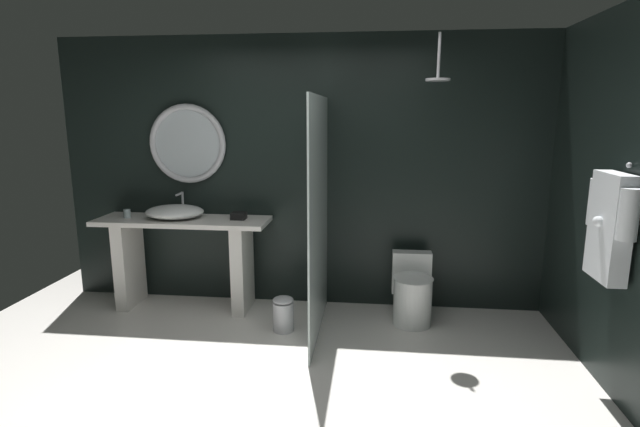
# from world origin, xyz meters

# --- Properties ---
(ground_plane) EXTENTS (5.76, 5.76, 0.00)m
(ground_plane) POSITION_xyz_m (0.00, 0.00, 0.00)
(ground_plane) COLOR silver
(back_wall_panel) EXTENTS (4.80, 0.10, 2.60)m
(back_wall_panel) POSITION_xyz_m (0.00, 1.90, 1.30)
(back_wall_panel) COLOR black
(back_wall_panel) RESTS_ON ground_plane
(side_wall_right) EXTENTS (0.10, 2.47, 2.60)m
(side_wall_right) POSITION_xyz_m (2.35, 0.76, 1.30)
(side_wall_right) COLOR black
(side_wall_right) RESTS_ON ground_plane
(vanity_counter) EXTENTS (1.65, 0.50, 0.89)m
(vanity_counter) POSITION_xyz_m (-1.13, 1.58, 0.55)
(vanity_counter) COLOR silver
(vanity_counter) RESTS_ON ground_plane
(vessel_sink) EXTENTS (0.56, 0.46, 0.22)m
(vessel_sink) POSITION_xyz_m (-1.21, 1.60, 0.95)
(vessel_sink) COLOR white
(vessel_sink) RESTS_ON vanity_counter
(tumbler_cup) EXTENTS (0.06, 0.06, 0.08)m
(tumbler_cup) POSITION_xyz_m (-1.67, 1.56, 0.93)
(tumbler_cup) COLOR silver
(tumbler_cup) RESTS_ON vanity_counter
(tissue_box) EXTENTS (0.13, 0.13, 0.07)m
(tissue_box) POSITION_xyz_m (-0.59, 1.62, 0.92)
(tissue_box) COLOR black
(tissue_box) RESTS_ON vanity_counter
(round_wall_mirror) EXTENTS (0.77, 0.06, 0.77)m
(round_wall_mirror) POSITION_xyz_m (-1.13, 1.81, 1.59)
(round_wall_mirror) COLOR #B7B7BC
(shower_glass_panel) EXTENTS (0.02, 1.30, 2.02)m
(shower_glass_panel) POSITION_xyz_m (0.23, 1.20, 1.01)
(shower_glass_panel) COLOR silver
(shower_glass_panel) RESTS_ON ground_plane
(rain_shower_head) EXTENTS (0.20, 0.20, 0.37)m
(rain_shower_head) POSITION_xyz_m (1.17, 1.30, 2.18)
(rain_shower_head) COLOR #B7B7BC
(hanging_bathrobe) EXTENTS (0.20, 0.54, 0.77)m
(hanging_bathrobe) POSITION_xyz_m (2.21, 0.47, 1.18)
(hanging_bathrobe) COLOR #B7B7BC
(toilet) EXTENTS (0.36, 0.51, 0.61)m
(toilet) POSITION_xyz_m (1.05, 1.48, 0.28)
(toilet) COLOR white
(toilet) RESTS_ON ground_plane
(waste_bin) EXTENTS (0.18, 0.18, 0.31)m
(waste_bin) POSITION_xyz_m (-0.08, 1.15, 0.16)
(waste_bin) COLOR #B7B7BC
(waste_bin) RESTS_ON ground_plane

